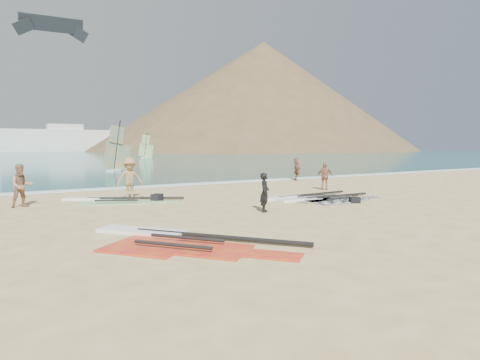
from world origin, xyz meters
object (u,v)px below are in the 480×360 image
gear_bag_far (355,200)px  beachgoer_right (297,169)px  rig_green (111,201)px  beachgoer_left (22,186)px  rig_red (172,240)px  beachgoer_back (325,176)px  rig_grey (324,199)px  person_wetsuit (265,192)px  beachgoer_mid (130,179)px  gear_bag_near (157,198)px  rig_orange (304,198)px

gear_bag_far → beachgoer_right: beachgoer_right is taller
rig_green → beachgoer_left: size_ratio=2.83×
rig_red → beachgoer_back: bearing=80.7°
beachgoer_left → beachgoer_back: (15.09, -1.58, -0.11)m
rig_grey → person_wetsuit: bearing=-162.3°
beachgoer_mid → beachgoer_right: 13.64m
rig_green → beachgoer_back: (11.59, -1.40, 0.73)m
person_wetsuit → beachgoer_mid: 7.07m
beachgoer_left → gear_bag_near: bearing=-22.3°
gear_bag_far → beachgoer_back: 5.15m
rig_grey → beachgoer_left: size_ratio=2.97×
rig_grey → beachgoer_back: size_ratio=3.39×
rig_green → rig_grey: bearing=-0.2°
person_wetsuit → beachgoer_right: bearing=-2.8°
rig_green → gear_bag_near: (1.86, -0.93, 0.12)m
rig_grey → beachgoer_back: beachgoer_back is taller
rig_orange → rig_red: size_ratio=0.94×
gear_bag_far → beachgoer_right: (4.85, 10.13, 0.69)m
gear_bag_near → gear_bag_far: (7.34, -5.00, -0.04)m
rig_red → person_wetsuit: size_ratio=3.86×
rig_green → gear_bag_far: 10.95m
rig_green → beachgoer_right: beachgoer_right is taller
gear_bag_near → person_wetsuit: (2.59, -4.92, 0.58)m
rig_green → rig_red: bearing=-64.0°
rig_green → rig_orange: bearing=3.9°
rig_green → beachgoer_back: size_ratio=3.23×
rig_grey → rig_orange: bearing=114.1°
beachgoer_mid → beachgoer_back: beachgoer_mid is taller
rig_grey → beachgoer_right: bearing=59.4°
rig_green → person_wetsuit: bearing=-24.5°
rig_red → person_wetsuit: person_wetsuit is taller
rig_grey → gear_bag_near: bearing=152.3°
gear_bag_near → beachgoer_back: (9.72, -0.47, 0.61)m
beachgoer_mid → beachgoer_back: bearing=-13.3°
gear_bag_near → rig_green: bearing=153.5°
rig_orange → beachgoer_right: 9.87m
rig_orange → rig_grey: bearing=-70.8°
person_wetsuit → beachgoer_right: size_ratio=0.91×
gear_bag_far → gear_bag_near: bearing=145.8°
gear_bag_near → beachgoer_mid: size_ratio=0.27×
rig_grey → beachgoer_right: size_ratio=3.21×
beachgoer_mid → rig_grey: bearing=-37.3°
rig_green → beachgoer_left: 3.61m
gear_bag_near → beachgoer_left: bearing=168.4°
gear_bag_near → rig_grey: bearing=-28.9°
rig_green → rig_red: 8.51m
rig_red → beachgoer_back: beachgoer_back is taller
person_wetsuit → beachgoer_back: bearing=-17.1°
beachgoer_left → rig_orange: bearing=-29.0°
rig_red → person_wetsuit: 5.51m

